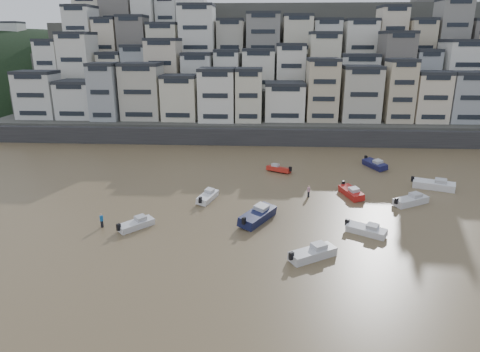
# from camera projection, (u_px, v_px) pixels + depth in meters

# --- Properties ---
(harbor_wall) EXTENTS (140.00, 3.00, 3.50)m
(harbor_wall) POSITION_uv_depth(u_px,v_px,m) (278.00, 137.00, 90.95)
(harbor_wall) COLOR #38383A
(harbor_wall) RESTS_ON ground
(hillside) EXTENTS (141.04, 66.00, 50.00)m
(hillside) POSITION_uv_depth(u_px,v_px,m) (292.00, 70.00, 125.14)
(hillside) COLOR #4C4C47
(hillside) RESTS_ON ground
(boat_a) EXTENTS (5.79, 4.61, 1.55)m
(boat_a) POSITION_uv_depth(u_px,v_px,m) (313.00, 251.00, 43.71)
(boat_a) COLOR silver
(boat_a) RESTS_ON ground
(boat_b) EXTENTS (5.06, 4.02, 1.35)m
(boat_b) POSITION_uv_depth(u_px,v_px,m) (366.00, 229.00, 49.13)
(boat_b) COLOR silver
(boat_b) RESTS_ON ground
(boat_c) EXTENTS (5.32, 7.23, 1.90)m
(boat_c) POSITION_uv_depth(u_px,v_px,m) (258.00, 214.00, 52.63)
(boat_c) COLOR #14193F
(boat_c) RESTS_ON ground
(boat_d) EXTENTS (5.96, 4.58, 1.58)m
(boat_d) POSITION_uv_depth(u_px,v_px,m) (411.00, 199.00, 58.06)
(boat_d) COLOR silver
(boat_d) RESTS_ON ground
(boat_e) EXTENTS (3.30, 5.94, 1.54)m
(boat_e) POSITION_uv_depth(u_px,v_px,m) (351.00, 191.00, 61.15)
(boat_e) COLOR #B41916
(boat_e) RESTS_ON ground
(boat_f) EXTENTS (3.04, 5.47, 1.42)m
(boat_f) POSITION_uv_depth(u_px,v_px,m) (208.00, 196.00, 59.56)
(boat_f) COLOR white
(boat_f) RESTS_ON ground
(boat_g) EXTENTS (6.74, 4.38, 1.75)m
(boat_g) POSITION_uv_depth(u_px,v_px,m) (434.00, 183.00, 64.13)
(boat_g) COLOR white
(boat_g) RESTS_ON ground
(boat_h) EXTENTS (4.74, 3.54, 1.25)m
(boat_h) POSITION_uv_depth(u_px,v_px,m) (279.00, 168.00, 72.56)
(boat_h) COLOR #B32016
(boat_h) RESTS_ON ground
(boat_i) EXTENTS (3.89, 6.15, 1.60)m
(boat_i) POSITION_uv_depth(u_px,v_px,m) (375.00, 163.00, 74.76)
(boat_i) COLOR #161744
(boat_i) RESTS_ON ground
(boat_j) EXTENTS (4.39, 4.64, 1.31)m
(boat_j) POSITION_uv_depth(u_px,v_px,m) (136.00, 223.00, 50.73)
(boat_j) COLOR silver
(boat_j) RESTS_ON ground
(person_blue) EXTENTS (0.44, 0.44, 1.74)m
(person_blue) POSITION_uv_depth(u_px,v_px,m) (102.00, 220.00, 50.99)
(person_blue) COLOR #165BA5
(person_blue) RESTS_ON ground
(person_pink) EXTENTS (0.44, 0.44, 1.74)m
(person_pink) POSITION_uv_depth(u_px,v_px,m) (309.00, 191.00, 60.82)
(person_pink) COLOR #B88295
(person_pink) RESTS_ON ground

